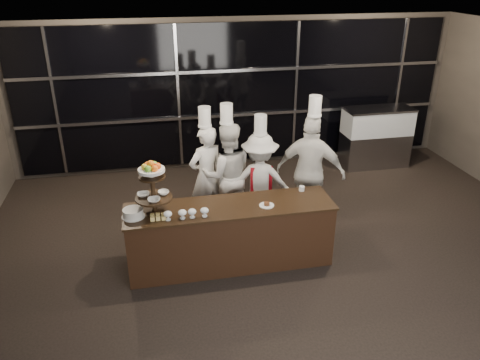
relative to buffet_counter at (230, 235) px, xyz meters
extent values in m
plane|color=black|center=(0.83, -1.36, -0.47)|extent=(10.00, 10.00, 0.00)
plane|color=black|center=(0.83, -1.36, 2.53)|extent=(10.00, 10.00, 0.00)
plane|color=#473F38|center=(0.83, 3.64, 1.03)|extent=(9.00, 0.00, 9.00)
cube|color=black|center=(0.83, 3.58, 1.03)|extent=(8.60, 0.04, 2.80)
cube|color=#A5A5AA|center=(0.83, 3.53, 0.63)|extent=(8.60, 0.06, 0.06)
cube|color=#A5A5AA|center=(0.83, 3.53, 1.53)|extent=(8.60, 0.06, 0.06)
cube|color=#A5A5AA|center=(-2.67, 3.55, 1.03)|extent=(0.05, 0.05, 2.80)
cube|color=#A5A5AA|center=(-0.37, 3.55, 1.03)|extent=(0.05, 0.05, 2.80)
cube|color=#A5A5AA|center=(2.03, 3.55, 1.03)|extent=(0.05, 0.05, 2.80)
cube|color=#A5A5AA|center=(4.33, 3.55, 1.03)|extent=(0.05, 0.05, 2.80)
cube|color=black|center=(0.00, 0.00, -0.02)|extent=(2.80, 0.70, 0.90)
cube|color=black|center=(0.00, 0.00, 0.44)|extent=(2.84, 0.74, 0.03)
cylinder|color=black|center=(-1.00, 0.00, 0.47)|extent=(0.24, 0.24, 0.03)
cylinder|color=black|center=(-1.00, 0.00, 0.80)|extent=(0.06, 0.06, 0.70)
cylinder|color=black|center=(-1.00, 0.00, 0.67)|extent=(0.48, 0.48, 0.02)
cylinder|color=black|center=(-1.00, 0.00, 0.97)|extent=(0.34, 0.34, 0.02)
cylinder|color=white|center=(-1.00, 0.00, 1.02)|extent=(0.10, 0.10, 0.06)
cylinder|color=white|center=(-1.00, 0.00, 1.07)|extent=(0.34, 0.34, 0.04)
sphere|color=#EB5313|center=(-0.92, 0.00, 1.11)|extent=(0.09, 0.09, 0.09)
sphere|color=#5CA62A|center=(-0.96, 0.07, 1.11)|extent=(0.09, 0.09, 0.09)
sphere|color=orange|center=(-1.04, 0.07, 1.11)|extent=(0.09, 0.09, 0.09)
sphere|color=yellow|center=(-1.08, 0.00, 1.11)|extent=(0.09, 0.09, 0.09)
sphere|color=#63A129|center=(-1.04, -0.07, 1.11)|extent=(0.09, 0.09, 0.09)
sphere|color=orange|center=(-0.96, -0.07, 1.11)|extent=(0.09, 0.09, 0.09)
sphere|color=orange|center=(-1.00, 0.00, 1.15)|extent=(0.09, 0.09, 0.09)
imported|color=white|center=(-1.13, 0.06, 0.71)|extent=(0.16, 0.16, 0.04)
imported|color=white|center=(-0.87, 0.06, 0.71)|extent=(0.15, 0.15, 0.05)
imported|color=white|center=(-1.00, -0.12, 0.71)|extent=(0.16, 0.16, 0.04)
cylinder|color=silver|center=(-0.84, -0.22, 0.46)|extent=(0.07, 0.07, 0.01)
cylinder|color=silver|center=(-0.84, -0.22, 0.49)|extent=(0.02, 0.02, 0.05)
ellipsoid|color=silver|center=(-0.84, -0.22, 0.54)|extent=(0.11, 0.11, 0.08)
ellipsoid|color=#0DB31D|center=(-0.84, -0.22, 0.54)|extent=(0.08, 0.08, 0.05)
cylinder|color=silver|center=(-0.66, -0.22, 0.46)|extent=(0.07, 0.07, 0.01)
cylinder|color=silver|center=(-0.66, -0.22, 0.49)|extent=(0.02, 0.02, 0.05)
ellipsoid|color=silver|center=(-0.66, -0.22, 0.54)|extent=(0.11, 0.11, 0.08)
ellipsoid|color=red|center=(-0.66, -0.22, 0.54)|extent=(0.08, 0.08, 0.05)
cylinder|color=silver|center=(-0.53, -0.22, 0.46)|extent=(0.07, 0.07, 0.01)
cylinder|color=silver|center=(-0.53, -0.22, 0.49)|extent=(0.02, 0.02, 0.05)
ellipsoid|color=silver|center=(-0.53, -0.22, 0.54)|extent=(0.11, 0.11, 0.08)
ellipsoid|color=beige|center=(-0.53, -0.22, 0.54)|extent=(0.08, 0.08, 0.05)
cylinder|color=silver|center=(-0.37, -0.22, 0.46)|extent=(0.07, 0.07, 0.01)
cylinder|color=silver|center=(-0.37, -0.22, 0.49)|extent=(0.02, 0.02, 0.05)
ellipsoid|color=silver|center=(-0.37, -0.22, 0.54)|extent=(0.11, 0.11, 0.08)
ellipsoid|color=#4F3311|center=(-0.37, -0.22, 0.54)|extent=(0.08, 0.08, 0.05)
cylinder|color=white|center=(-1.28, -0.05, 0.46)|extent=(0.30, 0.30, 0.01)
cylinder|color=silver|center=(-1.28, -0.05, 0.51)|extent=(0.26, 0.26, 0.10)
cube|color=#E8CB71|center=(-1.04, -0.20, 0.48)|extent=(0.06, 0.06, 0.05)
cube|color=#E8CB71|center=(-0.97, -0.20, 0.48)|extent=(0.06, 0.06, 0.05)
cube|color=#E8CB71|center=(-0.90, -0.20, 0.48)|extent=(0.06, 0.06, 0.05)
cube|color=#E8CB71|center=(-1.04, -0.13, 0.48)|extent=(0.06, 0.06, 0.05)
cube|color=#E8CB71|center=(-0.97, -0.13, 0.48)|extent=(0.06, 0.06, 0.05)
cube|color=#E8CB71|center=(-0.90, -0.13, 0.48)|extent=(0.06, 0.06, 0.05)
cylinder|color=white|center=(0.49, -0.10, 0.46)|extent=(0.20, 0.20, 0.01)
cylinder|color=#4C2814|center=(0.49, -0.10, 0.49)|extent=(0.08, 0.08, 0.04)
cylinder|color=white|center=(1.10, 0.25, 0.49)|extent=(0.08, 0.08, 0.07)
cube|color=#A5A5AA|center=(3.62, 2.94, -0.12)|extent=(1.37, 0.59, 0.70)
cube|color=silver|center=(3.62, 2.94, 0.48)|extent=(1.37, 0.59, 0.50)
cube|color=#FFC67F|center=(3.62, 2.94, 0.48)|extent=(1.27, 0.49, 0.40)
cube|color=#A5A5AA|center=(3.62, 2.94, 0.75)|extent=(1.39, 0.61, 0.04)
imported|color=white|center=(-0.15, 1.23, 0.36)|extent=(0.71, 0.61, 1.66)
cylinder|color=white|center=(-0.15, 1.23, 1.34)|extent=(0.19, 0.19, 0.30)
cylinder|color=white|center=(-0.15, 1.23, 1.20)|extent=(0.21, 0.21, 0.03)
imported|color=white|center=(0.17, 1.15, 0.39)|extent=(0.84, 0.66, 1.71)
cylinder|color=white|center=(0.17, 1.15, 1.40)|extent=(0.19, 0.19, 0.30)
cylinder|color=white|center=(0.17, 1.15, 1.25)|extent=(0.21, 0.21, 0.03)
imported|color=silver|center=(0.65, 0.98, 0.32)|extent=(1.11, 0.78, 1.56)
cylinder|color=white|center=(0.65, 0.98, 1.25)|extent=(0.19, 0.19, 0.30)
cylinder|color=white|center=(0.65, 0.98, 1.10)|extent=(0.21, 0.21, 0.03)
cube|color=#A50C16|center=(0.65, 0.86, 0.32)|extent=(0.34, 0.03, 0.58)
imported|color=white|center=(1.44, 0.84, 0.46)|extent=(1.16, 0.92, 1.85)
cylinder|color=white|center=(1.44, 0.84, 1.53)|extent=(0.19, 0.19, 0.30)
cylinder|color=white|center=(1.44, 0.84, 1.39)|extent=(0.21, 0.21, 0.03)
camera|label=1|loc=(-0.98, -5.50, 3.42)|focal=35.00mm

